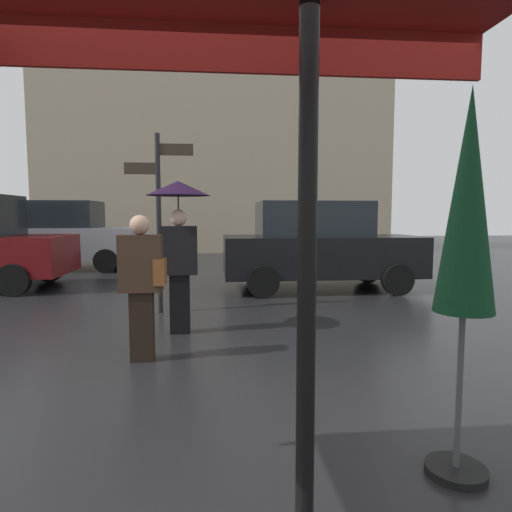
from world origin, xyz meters
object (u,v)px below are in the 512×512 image
pedestrian_with_umbrella (179,223)px  parked_car_right (318,245)px  parked_car_distant (64,235)px  pedestrian_with_bag (142,279)px  folded_patio_umbrella_near (467,214)px  street_signpost (159,205)px

pedestrian_with_umbrella → parked_car_right: 4.22m
parked_car_distant → pedestrian_with_bag: bearing=97.2°
folded_patio_umbrella_near → street_signpost: (-2.33, 4.71, 0.16)m
folded_patio_umbrella_near → pedestrian_with_bag: (-2.23, 2.33, -0.69)m
pedestrian_with_umbrella → street_signpost: (-0.41, 1.28, 0.26)m
parked_car_distant → pedestrian_with_umbrella: bearing=102.1°
pedestrian_with_umbrella → parked_car_distant: pedestrian_with_umbrella is taller
parked_car_right → folded_patio_umbrella_near: bearing=87.0°
parked_car_right → parked_car_distant: 7.75m
parked_car_right → street_signpost: (-3.08, -1.95, 0.80)m
pedestrian_with_bag → parked_car_right: 5.25m
pedestrian_with_umbrella → parked_car_distant: (-3.88, 7.37, -0.47)m
parked_car_distant → street_signpost: bearing=104.0°
folded_patio_umbrella_near → street_signpost: size_ratio=0.81×
folded_patio_umbrella_near → pedestrian_with_bag: bearing=133.6°
parked_car_distant → street_signpost: street_signpost is taller
pedestrian_with_umbrella → parked_car_distant: bearing=165.4°
pedestrian_with_bag → parked_car_distant: parked_car_distant is taller
parked_car_right → parked_car_distant: bearing=-28.9°
pedestrian_with_umbrella → parked_car_distant: 8.34m
pedestrian_with_bag → parked_car_distant: (-3.57, 8.46, 0.11)m
parked_car_distant → folded_patio_umbrella_near: bearing=102.6°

